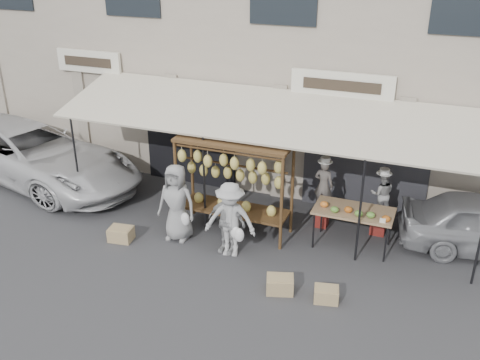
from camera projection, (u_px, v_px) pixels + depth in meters
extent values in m
plane|color=#2D2D30|center=(226.00, 264.00, 11.22)|extent=(90.00, 90.00, 0.00)
cube|color=#A39786|center=(313.00, 43.00, 15.27)|extent=(24.00, 6.00, 7.00)
cube|color=#232328|center=(365.00, 165.00, 12.89)|extent=(3.00, 0.10, 2.50)
cube|color=black|center=(190.00, 140.00, 14.47)|extent=(2.60, 0.10, 2.50)
cube|color=silver|center=(342.00, 85.00, 12.29)|extent=(2.40, 0.10, 0.60)
cube|color=silver|center=(89.00, 61.00, 14.65)|extent=(2.00, 0.10, 0.60)
cube|color=beige|center=(264.00, 114.00, 12.09)|extent=(10.00, 2.34, 0.63)
cylinder|color=black|center=(77.00, 163.00, 13.24)|extent=(0.05, 0.05, 2.30)
cylinder|color=black|center=(204.00, 185.00, 12.06)|extent=(0.05, 0.05, 2.30)
cylinder|color=black|center=(360.00, 212.00, 10.87)|extent=(0.05, 0.05, 2.30)
cylinder|color=#321F10|center=(177.00, 186.00, 12.14)|extent=(0.07, 0.07, 2.20)
cylinder|color=#321F10|center=(281.00, 204.00, 11.30)|extent=(0.07, 0.07, 2.20)
cylinder|color=#321F10|center=(192.00, 173.00, 12.82)|extent=(0.07, 0.07, 2.20)
cylinder|color=#321F10|center=(292.00, 189.00, 11.98)|extent=(0.07, 0.07, 2.20)
cube|color=#321F10|center=(234.00, 142.00, 11.60)|extent=(2.60, 0.90, 0.07)
cylinder|color=#321F10|center=(228.00, 152.00, 11.36)|extent=(2.50, 0.05, 0.05)
cylinder|color=#321F10|center=(240.00, 142.00, 11.95)|extent=(2.50, 0.05, 0.05)
cylinder|color=#321F10|center=(234.00, 165.00, 11.83)|extent=(2.50, 0.05, 0.05)
cube|color=#321F10|center=(234.00, 209.00, 12.29)|extent=(2.50, 0.80, 0.05)
ellipsoid|color=#E3CB61|center=(182.00, 156.00, 11.83)|extent=(0.20, 0.18, 0.30)
ellipsoid|color=#E3CB61|center=(198.00, 156.00, 11.86)|extent=(0.20, 0.18, 0.30)
ellipsoid|color=#E3CB61|center=(208.00, 161.00, 11.63)|extent=(0.20, 0.18, 0.30)
ellipsoid|color=#E3CB61|center=(224.00, 160.00, 11.64)|extent=(0.20, 0.18, 0.30)
ellipsoid|color=#E3CB61|center=(234.00, 163.00, 11.40)|extent=(0.20, 0.18, 0.30)
ellipsoid|color=#E3CB61|center=(251.00, 165.00, 11.44)|extent=(0.20, 0.18, 0.30)
ellipsoid|color=#E3CB61|center=(262.00, 168.00, 11.19)|extent=(0.20, 0.18, 0.30)
ellipsoid|color=#E3CB61|center=(279.00, 167.00, 11.21)|extent=(0.20, 0.18, 0.30)
ellipsoid|color=#E3CB61|center=(192.00, 167.00, 12.28)|extent=(0.20, 0.18, 0.30)
ellipsoid|color=#E3CB61|center=(204.00, 170.00, 12.19)|extent=(0.20, 0.18, 0.30)
ellipsoid|color=#E3CB61|center=(216.00, 172.00, 12.08)|extent=(0.20, 0.18, 0.30)
ellipsoid|color=#E3CB61|center=(228.00, 173.00, 11.97)|extent=(0.20, 0.18, 0.30)
ellipsoid|color=#E3CB61|center=(240.00, 175.00, 11.87)|extent=(0.20, 0.18, 0.30)
ellipsoid|color=#E3CB61|center=(253.00, 177.00, 11.77)|extent=(0.20, 0.18, 0.30)
ellipsoid|color=#E3CB61|center=(266.00, 179.00, 11.66)|extent=(0.20, 0.18, 0.30)
ellipsoid|color=#E3CB61|center=(279.00, 183.00, 11.58)|extent=(0.20, 0.18, 0.30)
cube|color=#A0835E|center=(354.00, 211.00, 11.50)|extent=(1.70, 0.90, 0.05)
cylinder|color=black|center=(313.00, 231.00, 11.63)|extent=(0.04, 0.04, 0.85)
cylinder|color=black|center=(386.00, 244.00, 11.11)|extent=(0.04, 0.04, 0.85)
cylinder|color=black|center=(322.00, 216.00, 12.26)|extent=(0.04, 0.04, 0.85)
cylinder|color=black|center=(390.00, 228.00, 11.74)|extent=(0.04, 0.04, 0.85)
ellipsoid|color=orange|center=(324.00, 204.00, 11.59)|extent=(0.18, 0.14, 0.14)
ellipsoid|color=#598C33|center=(335.00, 210.00, 11.36)|extent=(0.18, 0.14, 0.14)
ellipsoid|color=#B25919|center=(348.00, 210.00, 11.36)|extent=(0.18, 0.14, 0.14)
ellipsoid|color=#598C33|center=(359.00, 213.00, 11.20)|extent=(0.18, 0.14, 0.14)
ellipsoid|color=#598C33|center=(371.00, 215.00, 11.14)|extent=(0.18, 0.14, 0.14)
ellipsoid|color=#B25919|center=(386.00, 219.00, 10.99)|extent=(0.18, 0.14, 0.14)
imported|color=#5B5450|center=(324.00, 185.00, 12.28)|extent=(0.48, 0.34, 1.23)
imported|color=gray|center=(382.00, 194.00, 11.97)|extent=(0.61, 0.52, 1.08)
imported|color=gray|center=(177.00, 203.00, 11.82)|extent=(0.90, 0.60, 1.79)
imported|color=#99999A|center=(226.00, 221.00, 11.36)|extent=(0.90, 0.45, 1.48)
imported|color=#A4A4A4|center=(230.00, 220.00, 11.21)|extent=(1.18, 0.79, 1.68)
cube|color=maroon|center=(321.00, 217.00, 12.62)|extent=(0.33, 0.33, 0.44)
cube|color=maroon|center=(378.00, 224.00, 12.29)|extent=(0.38, 0.38, 0.47)
cube|color=tan|center=(280.00, 284.00, 10.28)|extent=(0.61, 0.53, 0.31)
cube|color=tan|center=(326.00, 294.00, 10.02)|extent=(0.52, 0.44, 0.27)
cube|color=tan|center=(121.00, 234.00, 12.03)|extent=(0.56, 0.46, 0.31)
imported|color=silver|center=(24.00, 139.00, 14.98)|extent=(5.71, 3.59, 2.21)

